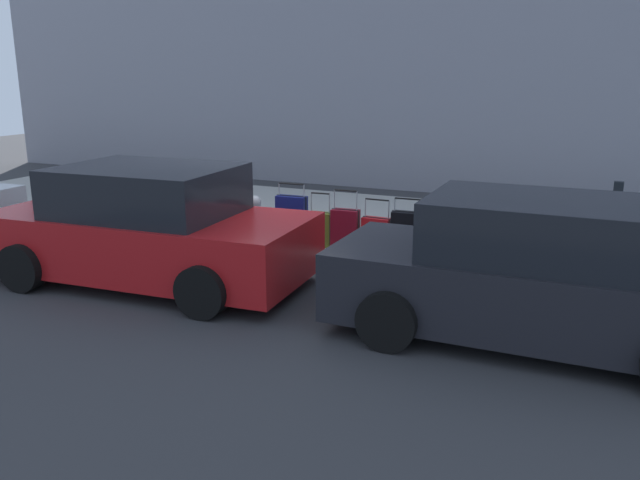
{
  "coord_description": "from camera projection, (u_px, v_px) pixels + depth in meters",
  "views": [
    {
      "loc": [
        -4.79,
        8.43,
        2.8
      ],
      "look_at": [
        -1.23,
        0.4,
        0.5
      ],
      "focal_mm": 36.29,
      "sensor_mm": 36.0,
      "label": 1
    }
  ],
  "objects": [
    {
      "name": "fire_hydrant",
      "position": [
        255.0,
        216.0,
        10.5
      ],
      "size": [
        0.39,
        0.21,
        0.72
      ],
      "color": "#99999E",
      "rests_on": "sidewalk_curb"
    },
    {
      "name": "sidewalk_curb",
      "position": [
        323.0,
        220.0,
        12.24
      ],
      "size": [
        18.0,
        5.0,
        0.14
      ],
      "primitive_type": "cube",
      "color": "#9E9B93",
      "rests_on": "ground_plane"
    },
    {
      "name": "suitcase_teal_2",
      "position": [
        442.0,
        243.0,
        9.33
      ],
      "size": [
        0.39,
        0.25,
        0.81
      ],
      "color": "#0F606B",
      "rests_on": "sidewalk_curb"
    },
    {
      "name": "suitcase_navy_0",
      "position": [
        505.0,
        246.0,
        8.95
      ],
      "size": [
        0.43,
        0.23,
        0.92
      ],
      "color": "navy",
      "rests_on": "sidewalk_curb"
    },
    {
      "name": "bollard_post",
      "position": [
        217.0,
        210.0,
        10.59
      ],
      "size": [
        0.14,
        0.14,
        0.93
      ],
      "primitive_type": "cylinder",
      "color": "#333338",
      "rests_on": "sidewalk_curb"
    },
    {
      "name": "suitcase_black_3",
      "position": [
        408.0,
        235.0,
        9.43
      ],
      "size": [
        0.5,
        0.22,
        0.9
      ],
      "color": "black",
      "rests_on": "sidewalk_curb"
    },
    {
      "name": "suitcase_navy_7",
      "position": [
        292.0,
        220.0,
        10.22
      ],
      "size": [
        0.5,
        0.21,
        0.98
      ],
      "color": "navy",
      "rests_on": "sidewalk_curb"
    },
    {
      "name": "ground_plane",
      "position": [
        258.0,
        257.0,
        10.04
      ],
      "size": [
        40.0,
        40.0,
        0.0
      ],
      "primitive_type": "plane",
      "color": "#333335"
    },
    {
      "name": "parked_car_red_1",
      "position": [
        150.0,
        229.0,
        8.71
      ],
      "size": [
        4.44,
        2.31,
        1.59
      ],
      "color": "#AD1619",
      "rests_on": "ground_plane"
    },
    {
      "name": "parked_car_charcoal_0",
      "position": [
        535.0,
        276.0,
        6.77
      ],
      "size": [
        4.28,
        1.95,
        1.55
      ],
      "color": "black",
      "rests_on": "ground_plane"
    },
    {
      "name": "parking_meter",
      "position": [
        615.0,
        215.0,
        8.52
      ],
      "size": [
        0.12,
        0.09,
        1.27
      ],
      "color": "slate",
      "rests_on": "sidewalk_curb"
    },
    {
      "name": "suitcase_maroon_5",
      "position": [
        345.0,
        230.0,
        9.85
      ],
      "size": [
        0.43,
        0.23,
        0.94
      ],
      "color": "maroon",
      "rests_on": "sidewalk_curb"
    },
    {
      "name": "suitcase_silver_1",
      "position": [
        473.0,
        237.0,
        9.14
      ],
      "size": [
        0.39,
        0.26,
        0.82
      ],
      "color": "#9EA0A8",
      "rests_on": "sidewalk_curb"
    },
    {
      "name": "suitcase_olive_6",
      "position": [
        320.0,
        229.0,
        10.09
      ],
      "size": [
        0.37,
        0.23,
        0.86
      ],
      "color": "#59601E",
      "rests_on": "sidewalk_curb"
    },
    {
      "name": "suitcase_red_4",
      "position": [
        376.0,
        235.0,
        9.73
      ],
      "size": [
        0.44,
        0.21,
        0.83
      ],
      "color": "red",
      "rests_on": "sidewalk_curb"
    }
  ]
}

